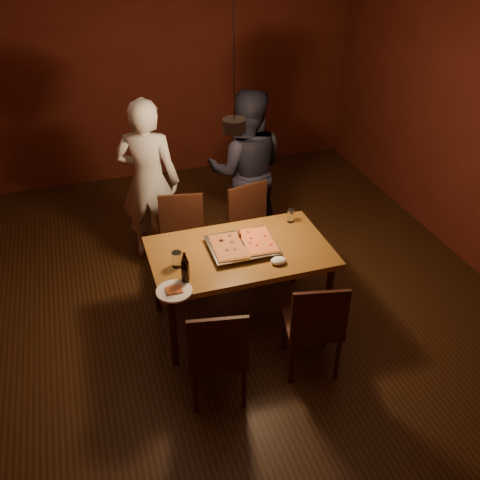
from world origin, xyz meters
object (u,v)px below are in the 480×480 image
object	(u,v)px
chair_far_right	(253,222)
pendant_lamp	(234,124)
beer_bottle_a	(185,271)
pizza_tray	(242,246)
plate_slice	(174,291)
chair_far_left	(183,233)
chair_near_right	(315,320)
chair_near_left	(217,347)
diner_white	(149,182)
beer_bottle_b	(185,266)
diner_dark	(247,170)
dining_table	(240,257)

from	to	relation	value
chair_far_right	pendant_lamp	bearing A→B (deg)	44.96
beer_bottle_a	chair_far_right	bearing A→B (deg)	48.94
pizza_tray	plate_slice	xyz separation A→B (m)	(-0.66, -0.40, -0.01)
chair_far_left	chair_near_right	bearing A→B (deg)	124.57
plate_slice	chair_near_right	bearing A→B (deg)	-21.71
chair_near_left	pendant_lamp	bearing A→B (deg)	76.78
chair_near_left	diner_white	world-z (taller)	diner_white
beer_bottle_b	diner_dark	size ratio (longest dim) A/B	0.14
chair_far_right	beer_bottle_b	xyz separation A→B (m)	(-0.88, -0.98, 0.33)
pizza_tray	diner_white	bearing A→B (deg)	108.88
chair_near_left	plate_slice	bearing A→B (deg)	125.14
pizza_tray	beer_bottle_a	distance (m)	0.64
diner_dark	chair_far_right	bearing A→B (deg)	96.47
chair_near_left	chair_far_left	bearing A→B (deg)	96.78
chair_near_left	chair_far_right	bearing A→B (deg)	73.18
chair_far_left	diner_white	distance (m)	0.66
chair_far_right	plate_slice	size ratio (longest dim) A/B	1.81
dining_table	chair_near_right	xyz separation A→B (m)	(0.35, -0.78, -0.14)
beer_bottle_a	dining_table	bearing A→B (deg)	29.25
chair_far_right	pizza_tray	bearing A→B (deg)	53.64
chair_far_left	diner_dark	distance (m)	1.00
chair_far_left	chair_far_right	world-z (taller)	same
chair_far_left	chair_near_left	distance (m)	1.57
chair_far_left	plate_slice	world-z (taller)	chair_far_left
dining_table	chair_far_left	size ratio (longest dim) A/B	3.08
beer_bottle_a	pendant_lamp	size ratio (longest dim) A/B	0.20
beer_bottle_b	diner_white	world-z (taller)	diner_white
dining_table	pizza_tray	xyz separation A→B (m)	(0.02, 0.01, 0.10)
chair_near_left	pizza_tray	world-z (taller)	chair_near_left
beer_bottle_b	pendant_lamp	bearing A→B (deg)	41.55
chair_far_right	pizza_tray	distance (m)	0.83
chair_far_right	pizza_tray	xyz separation A→B (m)	(-0.34, -0.72, 0.24)
chair_near_right	beer_bottle_a	bearing A→B (deg)	163.40
chair_far_right	diner_dark	xyz separation A→B (m)	(0.10, 0.51, 0.31)
beer_bottle_a	pendant_lamp	bearing A→B (deg)	43.47
beer_bottle_a	diner_dark	xyz separation A→B (m)	(1.00, 1.53, -0.01)
chair_far_right	chair_far_left	bearing A→B (deg)	-11.48
chair_far_right	pendant_lamp	world-z (taller)	pendant_lamp
pendant_lamp	chair_near_right	bearing A→B (deg)	-72.35
chair_near_left	diner_white	distance (m)	2.13
chair_far_right	plate_slice	xyz separation A→B (m)	(-1.00, -1.11, 0.22)
beer_bottle_b	diner_dark	world-z (taller)	diner_dark
beer_bottle_b	plate_slice	bearing A→B (deg)	-132.07
chair_far_left	chair_near_left	bearing A→B (deg)	96.68
diner_white	diner_dark	bearing A→B (deg)	-161.01
plate_slice	diner_dark	world-z (taller)	diner_dark
dining_table	diner_dark	bearing A→B (deg)	69.24
beer_bottle_a	diner_white	size ratio (longest dim) A/B	0.13
dining_table	chair_near_right	world-z (taller)	chair_near_right
chair_near_right	chair_near_left	bearing A→B (deg)	-164.39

